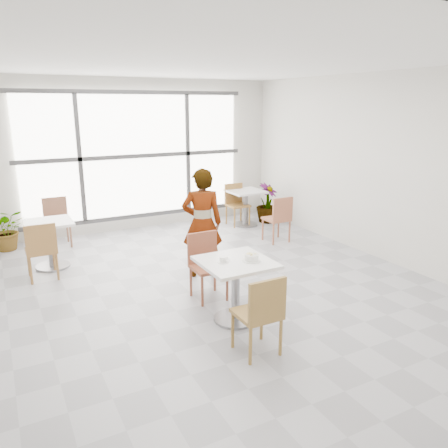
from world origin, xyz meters
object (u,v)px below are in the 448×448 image
oatmeal_bowl (251,257)px  bg_chair_left_near (41,248)px  chair_near (261,311)px  plant_left (7,230)px  coffee_cup (223,260)px  bg_chair_left_far (57,218)px  bg_chair_right_near (279,216)px  bg_table_left (50,238)px  main_table (236,279)px  bg_chair_right_far (236,201)px  person (202,223)px  chair_far (206,261)px  plant_right (267,203)px  bg_table_right (246,203)px

oatmeal_bowl → bg_chair_left_near: 3.22m
chair_near → plant_left: chair_near is taller
chair_near → coffee_cup: 0.86m
bg_chair_left_far → bg_chair_right_near: (3.65, -1.77, 0.00)m
bg_table_left → bg_chair_left_near: bearing=-109.3°
main_table → bg_table_left: (-1.70, 2.89, -0.04)m
bg_table_left → bg_chair_right_far: 3.93m
chair_near → person: bearing=-100.3°
oatmeal_bowl → chair_far: bearing=101.3°
bg_chair_right_near → bg_chair_left_near: bearing=-1.5°
main_table → coffee_cup: bearing=170.4°
coffee_cup → bg_chair_right_far: bg_chair_right_far is taller
main_table → plant_right: (2.81, 3.60, -0.10)m
main_table → bg_chair_left_near: 3.04m
bg_chair_right_near → bg_table_left: bearing=-8.9°
bg_chair_left_near → bg_chair_right_near: (4.08, -0.11, 0.00)m
bg_table_right → bg_chair_right_near: 1.34m
coffee_cup → plant_left: (-2.12, 4.13, -0.41)m
person → bg_table_right: size_ratio=2.17×
chair_near → plant_left: (-2.12, 4.95, -0.13)m
coffee_cup → person: (0.41, 1.44, 0.03)m
oatmeal_bowl → bg_table_left: (-1.86, 2.98, -0.31)m
bg_chair_left_near → bg_chair_right_far: 4.24m
bg_chair_left_far → bg_chair_right_far: same height
main_table → chair_near: (-0.15, -0.79, -0.02)m
chair_near → bg_chair_right_near: (2.35, 3.06, 0.00)m
oatmeal_bowl → bg_table_right: oatmeal_bowl is taller
bg_chair_left_far → person: bearing=-56.5°
coffee_cup → bg_chair_right_far: size_ratio=0.18×
main_table → bg_chair_right_near: size_ratio=0.92×
bg_table_left → bg_chair_right_near: (3.90, -0.61, 0.01)m
main_table → chair_far: chair_far is taller
main_table → plant_left: 4.74m
bg_chair_left_far → coffee_cup: bearing=-72.1°
bg_chair_right_near → plant_right: bearing=-115.0°
bg_table_right → chair_far: bearing=-128.9°
oatmeal_bowl → person: (0.10, 1.56, 0.02)m
bg_table_left → chair_near: bearing=-67.1°
bg_table_right → plant_right: size_ratio=0.88×
chair_far → bg_chair_right_near: bearing=34.2°
bg_table_right → main_table: bearing=-122.2°
coffee_cup → bg_table_right: 4.34m
main_table → bg_chair_right_near: bearing=46.0°
coffee_cup → main_table: bearing=-9.6°
bg_table_left → bg_chair_right_far: (3.83, 0.88, 0.01)m
main_table → oatmeal_bowl: (0.16, -0.09, 0.27)m
bg_chair_right_far → plant_right: (0.69, -0.17, -0.08)m
bg_table_right → plant_left: (-4.55, 0.55, -0.12)m
oatmeal_bowl → bg_chair_right_far: 4.34m
chair_near → bg_chair_right_far: size_ratio=1.00×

